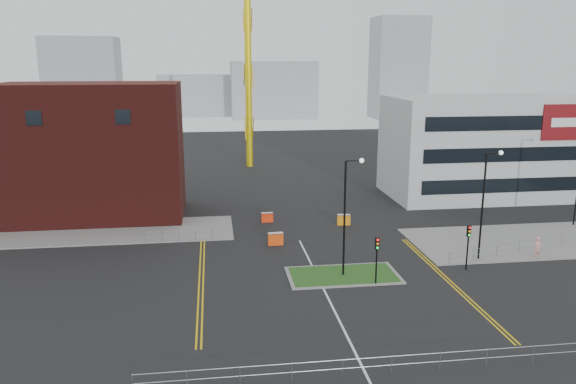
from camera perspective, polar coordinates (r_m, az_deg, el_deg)
The scene contains 27 objects.
ground at distance 36.44m, azimuth 5.42°, elevation -13.24°, with size 200.00×200.00×0.00m, color black.
pavement_left at distance 57.44m, azimuth -19.81°, elevation -3.91°, with size 28.00×8.00×0.12m, color slate.
pavement_right at distance 56.85m, azimuth 24.24°, elevation -4.48°, with size 24.00×10.00×0.12m, color slate.
island_kerb at distance 43.97m, azimuth 5.62°, elevation -8.41°, with size 8.60×4.60×0.08m, color slate.
grass_island at distance 43.96m, azimuth 5.62°, elevation -8.39°, with size 8.00×4.00×0.12m, color #214B19.
brick_building at distance 62.36m, azimuth -21.86°, elevation 3.64°, with size 24.20×10.07×14.24m.
office_block at distance 72.78m, azimuth 20.01°, elevation 4.37°, with size 25.00×12.20×12.00m.
streetlamp_island at distance 42.34m, azimuth 6.07°, elevation -1.62°, with size 1.46×0.36×9.18m.
streetlamp_right_near at distance 48.34m, azimuth 19.45°, elevation -0.44°, with size 1.46×0.36×9.18m.
traffic_light_island at distance 41.76m, azimuth 9.02°, elevation -6.00°, with size 0.28×0.33×3.65m.
traffic_light_right at distance 46.37m, azimuth 17.85°, elevation -4.54°, with size 0.28×0.33×3.65m.
railing_front at distance 30.96m, azimuth 8.06°, elevation -16.79°, with size 24.05×0.05×1.10m.
railing_left at distance 52.18m, azimuth -11.04°, elevation -4.26°, with size 6.05×0.05×1.10m.
railing_right at distance 53.86m, azimuth 24.34°, elevation -4.63°, with size 19.05×5.05×1.10m.
centre_line at distance 38.19m, azimuth 4.73°, elevation -11.92°, with size 0.15×30.00×0.01m, color silver.
yellow_left_a at distance 44.78m, azimuth -8.97°, elevation -8.15°, with size 0.12×24.00×0.01m, color gold.
yellow_left_b at distance 44.77m, azimuth -8.58°, elevation -8.14°, with size 0.12×24.00×0.01m, color gold.
yellow_right_a at distance 44.51m, azimuth 15.77°, elevation -8.64°, with size 0.12×20.00×0.01m, color gold.
yellow_right_b at distance 44.62m, azimuth 16.13°, elevation -8.61°, with size 0.12×20.00×0.01m, color gold.
skyline_a at distance 155.22m, azimuth -20.08°, elevation 10.52°, with size 18.00×12.00×22.00m, color gray.
skyline_b at distance 162.89m, azimuth -1.50°, elevation 10.34°, with size 24.00×12.00×16.00m, color gray.
skyline_c at distance 165.36m, azimuth 11.12°, elevation 12.22°, with size 14.00×12.00×28.00m, color gray.
skyline_d at distance 172.03m, azimuth -7.92°, elevation 9.70°, with size 30.00×12.00×12.00m, color gray.
pedestrian at distance 51.35m, azimuth 24.03°, elevation -5.22°, with size 0.71×0.46×1.94m, color pink.
barrier_left at distance 57.64m, azimuth -2.13°, elevation -2.55°, with size 1.20×0.46×1.00m.
barrier_mid at distance 50.57m, azimuth -1.27°, elevation -4.73°, with size 1.38×0.53×1.14m.
barrier_right at distance 56.89m, azimuth 5.68°, elevation -2.77°, with size 1.34×0.58×1.09m.
Camera 1 is at (-7.68, -31.72, 16.21)m, focal length 35.00 mm.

